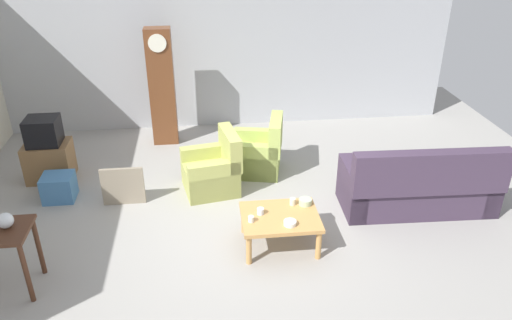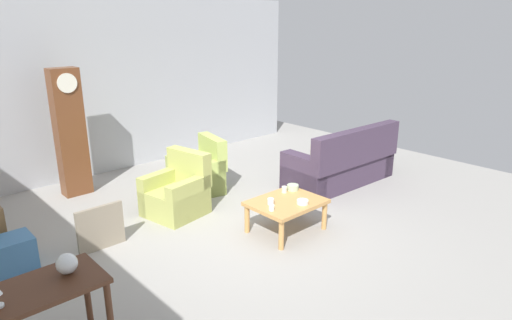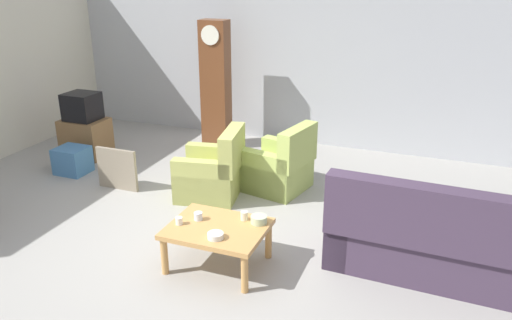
% 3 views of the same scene
% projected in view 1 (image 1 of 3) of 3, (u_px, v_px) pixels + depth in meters
% --- Properties ---
extents(ground_plane, '(10.40, 10.40, 0.00)m').
position_uv_depth(ground_plane, '(249.00, 224.00, 6.70)').
color(ground_plane, '#999691').
extents(garage_door_wall, '(8.40, 0.16, 3.20)m').
position_uv_depth(garage_door_wall, '(228.00, 43.00, 9.15)').
color(garage_door_wall, '#ADAFB5').
rests_on(garage_door_wall, ground_plane).
extents(couch_floral, '(2.13, 0.96, 1.04)m').
position_uv_depth(couch_floral, '(419.00, 187.00, 6.90)').
color(couch_floral, '#423347').
rests_on(couch_floral, ground_plane).
extents(armchair_olive_near, '(0.91, 0.89, 0.92)m').
position_uv_depth(armchair_olive_near, '(213.00, 171.00, 7.40)').
color(armchair_olive_near, tan).
rests_on(armchair_olive_near, ground_plane).
extents(armchair_olive_far, '(0.93, 0.91, 0.92)m').
position_uv_depth(armchair_olive_far, '(259.00, 154.00, 7.93)').
color(armchair_olive_far, '#AABC5C').
rests_on(armchair_olive_far, ground_plane).
extents(coffee_table_wood, '(0.96, 0.76, 0.44)m').
position_uv_depth(coffee_table_wood, '(280.00, 220.00, 6.13)').
color(coffee_table_wood, tan).
rests_on(coffee_table_wood, ground_plane).
extents(grandfather_clock, '(0.44, 0.30, 2.07)m').
position_uv_depth(grandfather_clock, '(162.00, 87.00, 8.60)').
color(grandfather_clock, brown).
rests_on(grandfather_clock, ground_plane).
extents(tv_stand_cabinet, '(0.68, 0.52, 0.60)m').
position_uv_depth(tv_stand_cabinet, '(50.00, 161.00, 7.72)').
color(tv_stand_cabinet, brown).
rests_on(tv_stand_cabinet, ground_plane).
extents(tv_crt, '(0.48, 0.44, 0.42)m').
position_uv_depth(tv_crt, '(43.00, 131.00, 7.49)').
color(tv_crt, black).
rests_on(tv_crt, tv_stand_cabinet).
extents(framed_picture_leaning, '(0.60, 0.05, 0.57)m').
position_uv_depth(framed_picture_leaning, '(123.00, 186.00, 7.05)').
color(framed_picture_leaning, gray).
rests_on(framed_picture_leaning, ground_plane).
extents(storage_box_blue, '(0.44, 0.40, 0.39)m').
position_uv_depth(storage_box_blue, '(59.00, 187.00, 7.20)').
color(storage_box_blue, teal).
rests_on(storage_box_blue, ground_plane).
extents(glass_dome_cloche, '(0.17, 0.17, 0.17)m').
position_uv_depth(glass_dome_cloche, '(5.00, 220.00, 5.23)').
color(glass_dome_cloche, silver).
rests_on(glass_dome_cloche, console_table_dark).
extents(cup_white_porcelain, '(0.07, 0.07, 0.08)m').
position_uv_depth(cup_white_porcelain, '(251.00, 219.00, 5.96)').
color(cup_white_porcelain, white).
rests_on(cup_white_porcelain, coffee_table_wood).
extents(cup_blue_rimmed, '(0.09, 0.09, 0.08)m').
position_uv_depth(cup_blue_rimmed, '(260.00, 211.00, 6.11)').
color(cup_blue_rimmed, silver).
rests_on(cup_blue_rimmed, coffee_table_wood).
extents(cup_cream_tall, '(0.08, 0.08, 0.09)m').
position_uv_depth(cup_cream_tall, '(293.00, 202.00, 6.30)').
color(cup_cream_tall, beige).
rests_on(cup_cream_tall, coffee_table_wood).
extents(bowl_white_stacked, '(0.15, 0.15, 0.05)m').
position_uv_depth(bowl_white_stacked, '(290.00, 223.00, 5.91)').
color(bowl_white_stacked, white).
rests_on(bowl_white_stacked, coffee_table_wood).
extents(bowl_shallow_green, '(0.17, 0.17, 0.08)m').
position_uv_depth(bowl_shallow_green, '(305.00, 202.00, 6.31)').
color(bowl_shallow_green, '#B2C69E').
rests_on(bowl_shallow_green, coffee_table_wood).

